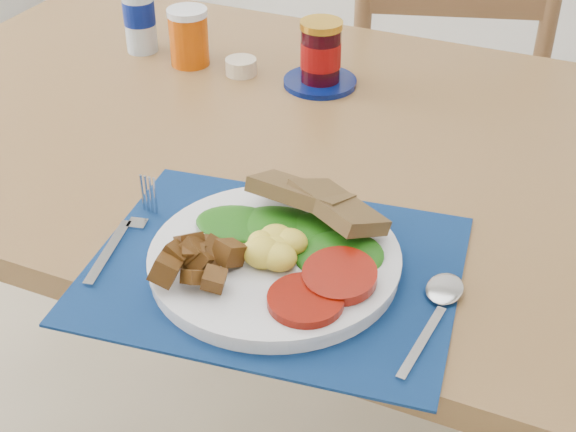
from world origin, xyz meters
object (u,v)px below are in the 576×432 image
object	(u,v)px
chair_far	(445,51)
breakfast_plate	(269,254)
jam_on_saucer	(321,57)
water_bottle	(138,5)
juice_glass	(189,38)

from	to	relation	value
chair_far	breakfast_plate	world-z (taller)	chair_far
chair_far	jam_on_saucer	xyz separation A→B (m)	(-0.09, -0.57, 0.19)
breakfast_plate	water_bottle	bearing A→B (deg)	149.95
chair_far	juice_glass	size ratio (longest dim) A/B	12.36
jam_on_saucer	water_bottle	bearing A→B (deg)	179.69
chair_far	breakfast_plate	bearing A→B (deg)	75.08
water_bottle	chair_far	bearing A→B (deg)	51.33
water_bottle	juice_glass	xyz separation A→B (m)	(0.11, -0.02, -0.04)
breakfast_plate	juice_glass	xyz separation A→B (m)	(-0.39, 0.49, 0.02)
jam_on_saucer	juice_glass	bearing A→B (deg)	-176.67
juice_glass	jam_on_saucer	distance (m)	0.25
breakfast_plate	juice_glass	bearing A→B (deg)	143.63
juice_glass	jam_on_saucer	size ratio (longest dim) A/B	0.77
chair_far	water_bottle	distance (m)	0.76
breakfast_plate	jam_on_saucer	bearing A→B (deg)	120.56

